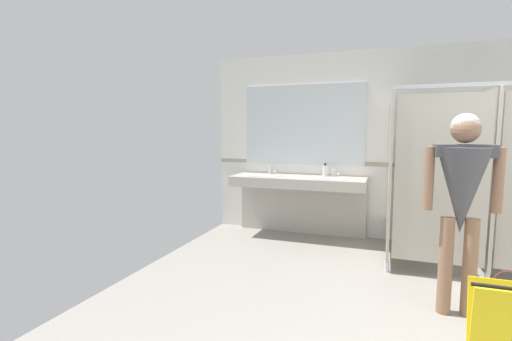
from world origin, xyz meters
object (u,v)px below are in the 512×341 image
Objects in this scene: person_standing at (462,189)px; handbag at (507,303)px; wet_floor_sign at (494,330)px; soap_dispenser at (325,171)px.

handbag is at bearing 4.64° from person_standing.
soap_dispenser is at bearing 118.28° from wet_floor_sign.
person_standing is 3.99× the size of handbag.
person_standing reaches higher than wet_floor_sign.
soap_dispenser is at bearing 126.08° from person_standing.
wet_floor_sign is (1.47, -2.73, -0.64)m from soap_dispenser.
handbag is (0.37, 0.03, -0.90)m from person_standing.
handbag is 2.71m from soap_dispenser.
soap_dispenser is 0.32× the size of wet_floor_sign.
wet_floor_sign is at bearing -61.72° from soap_dispenser.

